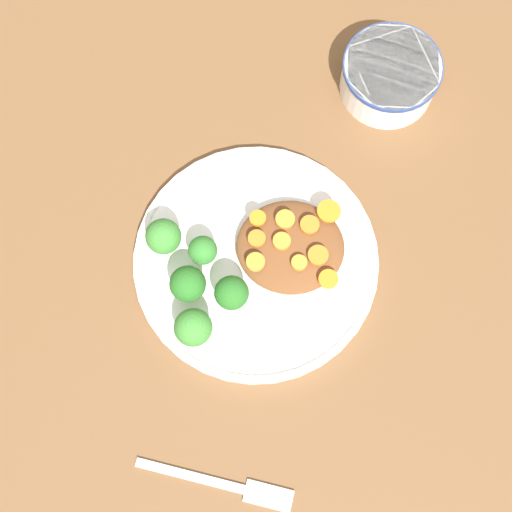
{
  "coord_description": "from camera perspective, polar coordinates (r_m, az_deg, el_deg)",
  "views": [
    {
      "loc": [
        0.01,
        -0.22,
        0.82
      ],
      "look_at": [
        0.0,
        0.0,
        0.03
      ],
      "focal_mm": 50.0,
      "sensor_mm": 36.0,
      "label": 1
    }
  ],
  "objects": [
    {
      "name": "broccoli_floret_4",
      "position": [
        0.79,
        -1.97,
        -2.99
      ],
      "size": [
        0.04,
        0.04,
        0.06
      ],
      "color": "#759E51",
      "rests_on": "plate"
    },
    {
      "name": "broccoli_floret_1",
      "position": [
        0.81,
        -4.28,
        0.26
      ],
      "size": [
        0.03,
        0.03,
        0.05
      ],
      "color": "#7FA85B",
      "rests_on": "plate"
    },
    {
      "name": "broccoli_floret_3",
      "position": [
        0.79,
        -5.47,
        -2.28
      ],
      "size": [
        0.04,
        0.04,
        0.06
      ],
      "color": "#759E51",
      "rests_on": "plate"
    },
    {
      "name": "carrot_slice_4",
      "position": [
        0.8,
        3.47,
        -0.55
      ],
      "size": [
        0.02,
        0.02,
        0.01
      ],
      "primitive_type": "cylinder",
      "color": "orange",
      "rests_on": "stew_mound"
    },
    {
      "name": "carrot_slice_7",
      "position": [
        0.81,
        -0.14,
        1.42
      ],
      "size": [
        0.02,
        0.02,
        0.0
      ],
      "primitive_type": "cylinder",
      "color": "orange",
      "rests_on": "stew_mound"
    },
    {
      "name": "carrot_slice_0",
      "position": [
        0.81,
        4.99,
        0.38
      ],
      "size": [
        0.02,
        0.02,
        0.01
      ],
      "primitive_type": "cylinder",
      "color": "orange",
      "rests_on": "stew_mound"
    },
    {
      "name": "carrot_slice_8",
      "position": [
        0.82,
        2.34,
        2.94
      ],
      "size": [
        0.02,
        0.02,
        0.01
      ],
      "primitive_type": "cylinder",
      "color": "orange",
      "rests_on": "stew_mound"
    },
    {
      "name": "broccoli_floret_2",
      "position": [
        0.81,
        -7.41,
        1.53
      ],
      "size": [
        0.04,
        0.04,
        0.05
      ],
      "color": "#759E51",
      "rests_on": "plate"
    },
    {
      "name": "plate",
      "position": [
        0.84,
        0.0,
        -0.38
      ],
      "size": [
        0.29,
        0.29,
        0.02
      ],
      "color": "white",
      "rests_on": "ground_plane"
    },
    {
      "name": "stew_mound",
      "position": [
        0.82,
        2.77,
        0.74
      ],
      "size": [
        0.13,
        0.11,
        0.03
      ],
      "primitive_type": "ellipsoid",
      "color": "brown",
      "rests_on": "plate"
    },
    {
      "name": "broccoli_floret_0",
      "position": [
        0.78,
        -5.03,
        -5.74
      ],
      "size": [
        0.04,
        0.04,
        0.06
      ],
      "color": "#759E51",
      "rests_on": "plate"
    },
    {
      "name": "carrot_slice_5",
      "position": [
        0.82,
        5.85,
        3.59
      ],
      "size": [
        0.03,
        0.03,
        0.0
      ],
      "primitive_type": "cylinder",
      "color": "orange",
      "rests_on": "stew_mound"
    },
    {
      "name": "carrot_slice_9",
      "position": [
        0.8,
        5.81,
        -1.85
      ],
      "size": [
        0.02,
        0.02,
        0.0
      ],
      "primitive_type": "cylinder",
      "color": "orange",
      "rests_on": "stew_mound"
    },
    {
      "name": "fork",
      "position": [
        0.81,
        -2.12,
        -17.91
      ],
      "size": [
        0.18,
        0.05,
        0.01
      ],
      "rotation": [
        0.0,
        0.0,
        6.09
      ],
      "color": "silver",
      "rests_on": "ground_plane"
    },
    {
      "name": "ground_plane",
      "position": [
        0.85,
        0.0,
        -0.57
      ],
      "size": [
        4.0,
        4.0,
        0.0
      ],
      "primitive_type": "plane",
      "color": "brown"
    },
    {
      "name": "carrot_slice_2",
      "position": [
        0.82,
        4.31,
        2.51
      ],
      "size": [
        0.02,
        0.02,
        0.01
      ],
      "primitive_type": "cylinder",
      "color": "orange",
      "rests_on": "stew_mound"
    },
    {
      "name": "dip_bowl",
      "position": [
        0.92,
        10.66,
        14.01
      ],
      "size": [
        0.12,
        0.12,
        0.05
      ],
      "color": "white",
      "rests_on": "ground_plane"
    },
    {
      "name": "carrot_slice_6",
      "position": [
        0.8,
        0.1,
        -0.49
      ],
      "size": [
        0.02,
        0.02,
        0.01
      ],
      "primitive_type": "cylinder",
      "color": "orange",
      "rests_on": "stew_mound"
    },
    {
      "name": "carrot_slice_3",
      "position": [
        0.81,
        2.07,
        1.18
      ],
      "size": [
        0.02,
        0.02,
        0.01
      ],
      "primitive_type": "cylinder",
      "color": "orange",
      "rests_on": "stew_mound"
    },
    {
      "name": "carrot_slice_1",
      "position": [
        0.82,
        0.26,
        3.04
      ],
      "size": [
        0.02,
        0.02,
        0.0
      ],
      "primitive_type": "cylinder",
      "color": "orange",
      "rests_on": "stew_mound"
    }
  ]
}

